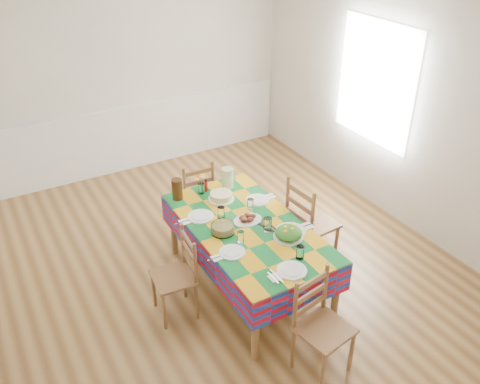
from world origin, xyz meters
The scene contains 23 objects.
room centered at (0.00, 0.00, 1.35)m, with size 4.58×5.08×2.78m.
wainscot centered at (0.00, 2.48, 0.49)m, with size 4.41×0.06×0.92m.
window_right centered at (2.23, 0.30, 1.50)m, with size 1.40×1.40×0.00m, color white.
dining_table centered at (0.08, -0.48, 0.63)m, with size 0.99×1.83×0.71m.
setting_near_head centered at (0.11, -1.18, 0.74)m, with size 0.40×0.27×0.12m.
setting_left_near centered at (-0.20, -0.73, 0.74)m, with size 0.41×0.25×0.11m.
setting_left_far centered at (-0.18, -0.17, 0.74)m, with size 0.47×0.28×0.12m.
setting_right_near centered at (0.32, -0.71, 0.74)m, with size 0.52×0.30×0.13m.
setting_right_far centered at (0.35, -0.18, 0.74)m, with size 0.44×0.25×0.11m.
meat_platter centered at (0.12, -0.41, 0.74)m, with size 0.29×0.21×0.06m.
salad_platter centered at (0.31, -0.82, 0.76)m, with size 0.27×0.27×0.12m.
pasta_bowl centered at (-0.17, -0.45, 0.75)m, with size 0.22×0.22×0.08m.
cake centered at (0.09, 0.06, 0.75)m, with size 0.27×0.27×0.07m.
serving_utensils centered at (0.24, -0.57, 0.72)m, with size 0.15×0.33×0.01m.
flower_vase centered at (-0.03, 0.27, 0.80)m, with size 0.13×0.11×0.21m.
hot_sauce centered at (0.03, 0.28, 0.78)m, with size 0.03×0.03×0.14m, color red.
green_pitcher centered at (0.27, 0.25, 0.82)m, with size 0.12×0.12×0.21m, color #B3D193.
tea_pitcher centered at (-0.29, 0.30, 0.82)m, with size 0.11×0.11×0.22m, color #321B0B.
name_card centered at (0.07, -1.33, 0.72)m, with size 0.08×0.03×0.02m, color white.
chair_near centered at (0.07, -1.63, 0.44)m, with size 0.46×0.44×0.90m.
chair_far centered at (0.08, 0.67, 0.44)m, with size 0.41×0.39×0.89m.
chair_left centered at (-0.65, -0.48, 0.42)m, with size 0.39×0.40×0.85m.
chair_right centered at (0.80, -0.48, 0.49)m, with size 0.45×0.47×1.00m.
Camera 1 is at (-1.92, -3.82, 3.40)m, focal length 38.00 mm.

